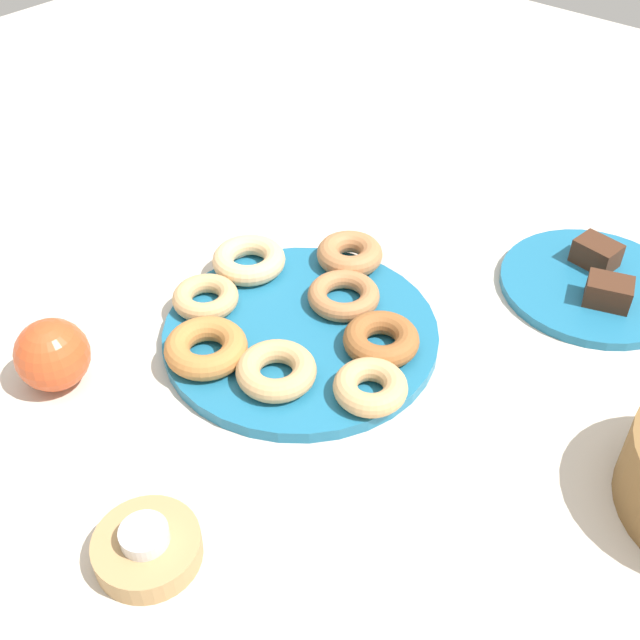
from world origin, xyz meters
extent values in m
plane|color=beige|center=(0.00, 0.00, 0.00)|extent=(2.40, 2.40, 0.00)
cylinder|color=#1E6B93|center=(0.00, 0.00, 0.01)|extent=(0.32, 0.32, 0.02)
torus|color=#995B2D|center=(-0.03, 0.09, 0.03)|extent=(0.12, 0.12, 0.03)
torus|color=tan|center=(0.08, 0.04, 0.03)|extent=(0.12, 0.12, 0.03)
torus|color=#B27547|center=(-0.14, -0.04, 0.03)|extent=(0.12, 0.12, 0.03)
torus|color=#EABC84|center=(-0.04, -0.13, 0.03)|extent=(0.12, 0.12, 0.03)
torus|color=tan|center=(0.04, -0.11, 0.03)|extent=(0.11, 0.11, 0.02)
torus|color=tan|center=(0.03, 0.13, 0.03)|extent=(0.10, 0.10, 0.03)
torus|color=#B27547|center=(-0.07, 0.01, 0.03)|extent=(0.11, 0.11, 0.02)
torus|color=#BC7A3D|center=(0.10, -0.05, 0.03)|extent=(0.12, 0.12, 0.03)
cylinder|color=#1E6B93|center=(-0.31, 0.22, 0.01)|extent=(0.23, 0.23, 0.01)
cube|color=#472819|center=(-0.35, 0.20, 0.03)|extent=(0.05, 0.06, 0.03)
cube|color=#472819|center=(-0.28, 0.25, 0.03)|extent=(0.06, 0.06, 0.03)
cylinder|color=tan|center=(0.31, 0.09, 0.01)|extent=(0.10, 0.10, 0.03)
cylinder|color=silver|center=(0.31, 0.09, 0.03)|extent=(0.04, 0.04, 0.01)
sphere|color=#CC4C23|center=(0.23, -0.16, 0.04)|extent=(0.08, 0.08, 0.08)
camera|label=1|loc=(0.50, 0.46, 0.62)|focal=43.59mm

